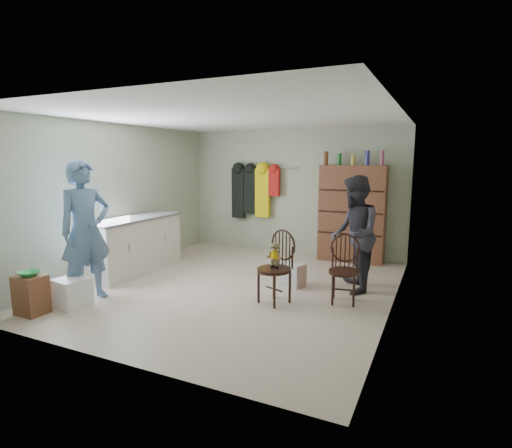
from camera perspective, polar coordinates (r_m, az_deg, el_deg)
The scene contains 13 objects.
ground_plane at distance 6.14m, azimuth -2.94°, elevation -8.90°, with size 5.00×5.00×0.00m, color beige.
room_walls at distance 6.31m, azimuth -0.78°, elevation 6.23°, with size 5.00×5.00×5.00m.
counter at distance 7.11m, azimuth -17.00°, elevation -2.83°, with size 0.64×1.86×0.94m.
stool at distance 5.76m, azimuth -29.45°, elevation -8.80°, with size 0.34×0.29×0.49m, color brown.
bowl at distance 5.68m, azimuth -29.67°, elevation -6.18°, with size 0.23×0.23×0.06m, color green.
plastic_tub at distance 5.82m, azimuth -24.78°, elevation -8.88°, with size 0.39×0.37×0.37m, color white.
chair_front at distance 5.35m, azimuth 2.98°, elevation -5.50°, with size 0.56×0.56×0.98m.
chair_far at distance 5.51m, azimuth 12.51°, elevation -5.90°, with size 0.48×0.48×0.92m.
striped_bag at distance 6.14m, azimuth 5.31°, elevation -7.23°, with size 0.33×0.26×0.35m, color #E58372.
person_left at distance 5.85m, azimuth -23.16°, elevation -0.91°, with size 0.70×0.46×1.91m, color slate.
person_right at distance 5.91m, azimuth 13.85°, elevation -1.41°, with size 0.82×0.64×1.69m, color #2D2B33.
dresser at distance 7.66m, azimuth 13.56°, elevation 1.47°, with size 1.20×0.39×2.06m.
coat_rack at distance 8.36m, azimuth -0.36°, elevation 4.71°, with size 1.42×0.12×1.09m.
Camera 1 is at (2.75, -5.14, 1.91)m, focal length 28.00 mm.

